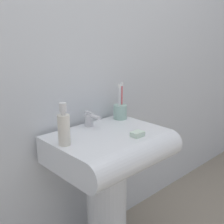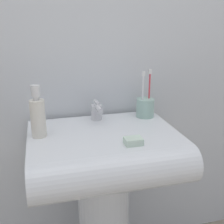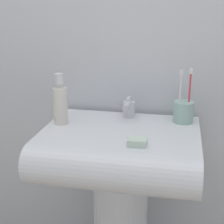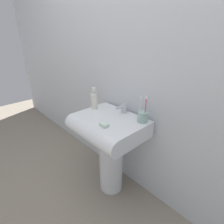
# 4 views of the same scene
# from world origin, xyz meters

# --- Properties ---
(wall_back) EXTENTS (5.00, 0.05, 2.40)m
(wall_back) POSITION_xyz_m (0.00, 0.24, 1.20)
(wall_back) COLOR silver
(wall_back) RESTS_ON ground
(sink_pedestal) EXTENTS (0.21, 0.21, 0.60)m
(sink_pedestal) POSITION_xyz_m (0.00, 0.00, 0.30)
(sink_pedestal) COLOR white
(sink_pedestal) RESTS_ON ground
(sink_basin) EXTENTS (0.56, 0.45, 0.13)m
(sink_basin) POSITION_xyz_m (0.00, -0.05, 0.67)
(sink_basin) COLOR white
(sink_basin) RESTS_ON sink_pedestal
(faucet) EXTENTS (0.05, 0.11, 0.08)m
(faucet) POSITION_xyz_m (0.01, 0.13, 0.78)
(faucet) COLOR silver
(faucet) RESTS_ON sink_basin
(toothbrush_cup) EXTENTS (0.08, 0.08, 0.21)m
(toothbrush_cup) POSITION_xyz_m (0.22, 0.12, 0.78)
(toothbrush_cup) COLOR #99BFB2
(toothbrush_cup) RESTS_ON sink_basin
(soap_bottle) EXTENTS (0.05, 0.05, 0.19)m
(soap_bottle) POSITION_xyz_m (-0.23, 0.02, 0.82)
(soap_bottle) COLOR silver
(soap_bottle) RESTS_ON sink_basin
(bar_soap) EXTENTS (0.06, 0.05, 0.02)m
(bar_soap) POSITION_xyz_m (0.08, -0.14, 0.75)
(bar_soap) COLOR silver
(bar_soap) RESTS_ON sink_basin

